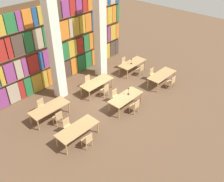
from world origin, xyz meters
TOP-DOWN VIEW (x-y plane):
  - ground_plane at (0.00, 0.00)m, footprint 40.00×40.00m
  - bookshelf_bank at (0.02, 4.07)m, footprint 10.51×0.35m
  - pillar_left at (-1.78, 2.58)m, footprint 0.60×0.60m
  - pillar_center at (1.78, 2.58)m, footprint 0.60×0.60m
  - reading_table_0 at (-3.60, -1.16)m, footprint 2.18×0.90m
  - chair_0 at (-3.63, -1.89)m, footprint 0.42×0.40m
  - chair_1 at (-3.63, -0.43)m, footprint 0.42×0.40m
  - reading_table_1 at (0.03, -1.17)m, footprint 2.18×0.90m
  - chair_2 at (-0.01, -1.90)m, footprint 0.42×0.40m
  - chair_3 at (-0.01, -0.43)m, footprint 0.42×0.40m
  - desk_lamp_0 at (0.32, -1.12)m, footprint 0.14×0.14m
  - reading_table_2 at (3.58, -1.28)m, footprint 2.18×0.90m
  - chair_4 at (3.63, -2.02)m, footprint 0.42×0.40m
  - chair_5 at (3.63, -0.55)m, footprint 0.42×0.40m
  - reading_table_3 at (-3.54, 1.21)m, footprint 2.18×0.90m
  - chair_6 at (-3.56, 0.48)m, footprint 0.42×0.40m
  - chair_7 at (-3.56, 1.95)m, footprint 0.42×0.40m
  - reading_table_4 at (0.04, 1.20)m, footprint 2.18×0.90m
  - chair_8 at (-0.00, 0.47)m, footprint 0.42×0.40m
  - chair_9 at (-0.00, 1.93)m, footprint 0.42×0.40m
  - reading_table_5 at (3.58, 1.19)m, footprint 2.18×0.90m
  - chair_10 at (3.58, 0.46)m, footprint 0.42×0.40m
  - chair_11 at (3.58, 1.93)m, footprint 0.42×0.40m
  - desk_lamp_1 at (3.40, 1.17)m, footprint 0.14×0.14m

SIDE VIEW (x-z plane):
  - ground_plane at x=0.00m, z-range 0.00..0.00m
  - chair_0 at x=-3.63m, z-range 0.03..0.89m
  - chair_1 at x=-3.63m, z-range 0.03..0.89m
  - chair_2 at x=-0.01m, z-range 0.03..0.89m
  - chair_3 at x=-0.01m, z-range 0.03..0.89m
  - chair_4 at x=3.63m, z-range 0.03..0.89m
  - chair_5 at x=3.63m, z-range 0.03..0.89m
  - chair_6 at x=-3.56m, z-range 0.03..0.89m
  - chair_7 at x=-3.56m, z-range 0.03..0.89m
  - chair_8 at x=0.00m, z-range 0.03..0.89m
  - chair_9 at x=0.00m, z-range 0.03..0.89m
  - chair_10 at x=3.58m, z-range 0.03..0.89m
  - chair_11 at x=3.58m, z-range 0.03..0.89m
  - reading_table_0 at x=-3.60m, z-range 0.29..1.03m
  - reading_table_1 at x=0.03m, z-range 0.29..1.03m
  - reading_table_2 at x=3.58m, z-range 0.29..1.03m
  - reading_table_3 at x=-3.54m, z-range 0.29..1.03m
  - reading_table_4 at x=0.04m, z-range 0.29..1.03m
  - reading_table_5 at x=3.58m, z-range 0.29..1.03m
  - desk_lamp_1 at x=3.40m, z-range 0.80..1.20m
  - desk_lamp_0 at x=0.32m, z-range 0.81..1.26m
  - bookshelf_bank at x=0.02m, z-range -0.14..5.36m
  - pillar_left at x=-1.78m, z-range 0.00..6.00m
  - pillar_center at x=1.78m, z-range 0.00..6.00m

